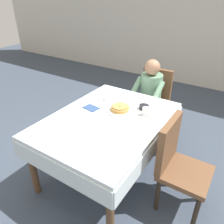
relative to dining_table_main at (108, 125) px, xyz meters
name	(u,v)px	position (x,y,z in m)	size (l,w,h in m)	color
ground_plane	(108,170)	(0.00, 0.00, -0.65)	(14.00, 14.00, 0.00)	#3D4756
back_wall	(202,8)	(0.00, 3.40, 0.95)	(12.00, 0.16, 3.20)	beige
dining_table_main	(108,125)	(0.00, 0.00, 0.00)	(1.12, 1.52, 0.74)	silver
chair_diner	(153,97)	(0.03, 1.17, -0.12)	(0.44, 0.45, 0.93)	brown
diner_person	(150,92)	(0.03, 1.01, 0.02)	(0.40, 0.43, 1.12)	gray
chair_right_side	(177,161)	(0.77, 0.00, -0.12)	(0.45, 0.44, 0.93)	brown
plate_breakfast	(120,111)	(0.03, 0.19, 0.10)	(0.28, 0.28, 0.02)	white
breakfast_stack	(120,108)	(0.03, 0.20, 0.13)	(0.20, 0.21, 0.06)	tan
cup_coffee	(146,111)	(0.31, 0.28, 0.13)	(0.11, 0.08, 0.08)	white
bowl_butter	(144,107)	(0.23, 0.39, 0.11)	(0.11, 0.11, 0.04)	black
syrup_pitcher	(106,98)	(-0.25, 0.33, 0.13)	(0.08, 0.08, 0.07)	silver
fork_left_of_plate	(105,107)	(-0.16, 0.17, 0.09)	(0.18, 0.01, 0.01)	silver
knife_right_of_plate	(134,117)	(0.22, 0.17, 0.09)	(0.20, 0.01, 0.01)	silver
spoon_near_edge	(107,126)	(0.08, -0.14, 0.09)	(0.15, 0.01, 0.01)	silver
napkin_folded	(91,108)	(-0.28, 0.08, 0.09)	(0.17, 0.12, 0.01)	#334C7F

